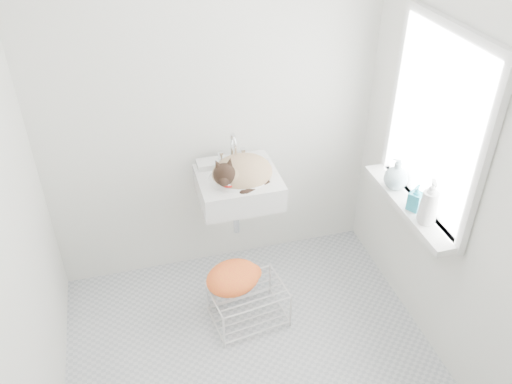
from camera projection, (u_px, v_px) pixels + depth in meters
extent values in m
cube|color=#B7BABE|center=(253.00, 360.00, 3.20)|extent=(2.20, 2.00, 0.02)
cube|color=silver|center=(211.00, 103.00, 3.29)|extent=(2.20, 0.02, 2.50)
cube|color=silver|center=(457.00, 159.00, 2.74)|extent=(0.02, 2.00, 2.50)
cube|color=silver|center=(5.00, 228.00, 2.26)|extent=(0.02, 2.00, 2.50)
cube|color=white|center=(437.00, 125.00, 2.83)|extent=(0.01, 0.80, 1.00)
cube|color=white|center=(435.00, 125.00, 2.83)|extent=(0.04, 0.90, 1.10)
cube|color=white|center=(409.00, 205.00, 3.11)|extent=(0.16, 0.88, 0.04)
cube|color=white|center=(238.00, 176.00, 3.33)|extent=(0.52, 0.45, 0.21)
ellipsoid|color=tan|center=(243.00, 173.00, 3.32)|extent=(0.43, 0.39, 0.20)
sphere|color=black|center=(222.00, 169.00, 3.18)|extent=(0.16, 0.16, 0.14)
torus|color=red|center=(225.00, 175.00, 3.20)|extent=(0.14, 0.14, 0.05)
cube|color=silver|center=(248.00, 303.00, 3.39)|extent=(0.49, 0.38, 0.27)
ellipsoid|color=#FBA11F|center=(233.00, 283.00, 3.32)|extent=(0.42, 0.36, 0.15)
imported|color=white|center=(425.00, 222.00, 2.95)|extent=(0.12, 0.12, 0.24)
imported|color=teal|center=(414.00, 209.00, 3.05)|extent=(0.10, 0.10, 0.16)
imported|color=#AAC8D1|center=(394.00, 187.00, 3.24)|extent=(0.21, 0.21, 0.19)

